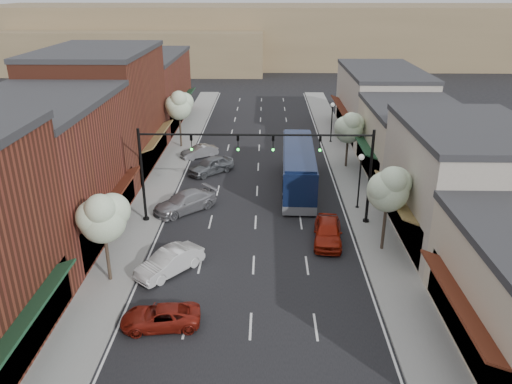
# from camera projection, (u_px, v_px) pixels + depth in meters

# --- Properties ---
(ground) EXTENTS (160.00, 160.00, 0.00)m
(ground) POSITION_uv_depth(u_px,v_px,m) (253.00, 283.00, 28.97)
(ground) COLOR black
(ground) RESTS_ON ground
(sidewalk_left) EXTENTS (2.80, 73.00, 0.15)m
(sidewalk_left) POSITION_uv_depth(u_px,v_px,m) (167.00, 171.00, 46.18)
(sidewalk_left) COLOR gray
(sidewalk_left) RESTS_ON ground
(sidewalk_right) EXTENTS (2.80, 73.00, 0.15)m
(sidewalk_right) POSITION_uv_depth(u_px,v_px,m) (349.00, 172.00, 45.87)
(sidewalk_right) COLOR gray
(sidewalk_right) RESTS_ON ground
(curb_left) EXTENTS (0.25, 73.00, 0.17)m
(curb_left) POSITION_uv_depth(u_px,v_px,m) (183.00, 171.00, 46.16)
(curb_left) COLOR gray
(curb_left) RESTS_ON ground
(curb_right) EXTENTS (0.25, 73.00, 0.17)m
(curb_right) POSITION_uv_depth(u_px,v_px,m) (334.00, 172.00, 45.89)
(curb_right) COLOR gray
(curb_right) RESTS_ON ground
(bldg_left_midnear) EXTENTS (10.14, 14.10, 9.40)m
(bldg_left_midnear) POSITION_uv_depth(u_px,v_px,m) (40.00, 170.00, 32.99)
(bldg_left_midnear) COLOR maroon
(bldg_left_midnear) RESTS_ON ground
(bldg_left_midfar) EXTENTS (10.14, 14.10, 10.90)m
(bldg_left_midfar) POSITION_uv_depth(u_px,v_px,m) (103.00, 110.00, 45.63)
(bldg_left_midfar) COLOR maroon
(bldg_left_midfar) RESTS_ON ground
(bldg_left_far) EXTENTS (10.14, 18.10, 8.40)m
(bldg_left_far) POSITION_uv_depth(u_px,v_px,m) (144.00, 90.00, 60.88)
(bldg_left_far) COLOR maroon
(bldg_left_far) RESTS_ON ground
(bldg_right_midnear) EXTENTS (9.14, 12.10, 7.90)m
(bldg_right_midnear) POSITION_uv_depth(u_px,v_px,m) (463.00, 184.00, 32.75)
(bldg_right_midnear) COLOR #ADA294
(bldg_right_midnear) RESTS_ON ground
(bldg_right_midfar) EXTENTS (9.14, 12.10, 6.40)m
(bldg_right_midfar) POSITION_uv_depth(u_px,v_px,m) (412.00, 142.00, 44.12)
(bldg_right_midfar) COLOR #BCAC95
(bldg_right_midfar) RESTS_ON ground
(bldg_right_far) EXTENTS (9.14, 16.10, 7.40)m
(bldg_right_far) POSITION_uv_depth(u_px,v_px,m) (380.00, 102.00, 56.85)
(bldg_right_far) COLOR #ADA294
(bldg_right_far) RESTS_ON ground
(hill_far) EXTENTS (120.00, 30.00, 12.00)m
(hill_far) POSITION_uv_depth(u_px,v_px,m) (263.00, 34.00, 109.75)
(hill_far) COLOR #7A6647
(hill_far) RESTS_ON ground
(hill_near) EXTENTS (50.00, 20.00, 8.00)m
(hill_near) POSITION_uv_depth(u_px,v_px,m) (138.00, 50.00, 99.92)
(hill_near) COLOR #7A6647
(hill_near) RESTS_ON ground
(signal_mast_right) EXTENTS (8.22, 0.46, 7.00)m
(signal_mast_right) POSITION_uv_depth(u_px,v_px,m) (337.00, 163.00, 34.48)
(signal_mast_right) COLOR black
(signal_mast_right) RESTS_ON ground
(signal_mast_left) EXTENTS (8.22, 0.46, 7.00)m
(signal_mast_left) POSITION_uv_depth(u_px,v_px,m) (175.00, 162.00, 34.69)
(signal_mast_left) COLOR black
(signal_mast_left) RESTS_ON ground
(tree_right_near) EXTENTS (2.85, 2.65, 5.95)m
(tree_right_near) POSITION_uv_depth(u_px,v_px,m) (389.00, 188.00, 30.75)
(tree_right_near) COLOR #47382B
(tree_right_near) RESTS_ON ground
(tree_right_far) EXTENTS (2.85, 2.65, 5.43)m
(tree_right_far) POSITION_uv_depth(u_px,v_px,m) (349.00, 127.00, 45.69)
(tree_right_far) COLOR #47382B
(tree_right_far) RESTS_ON ground
(tree_left_near) EXTENTS (2.85, 2.65, 5.69)m
(tree_left_near) POSITION_uv_depth(u_px,v_px,m) (103.00, 216.00, 27.46)
(tree_left_near) COLOR #47382B
(tree_left_near) RESTS_ON ground
(tree_left_far) EXTENTS (2.85, 2.65, 6.13)m
(tree_left_far) POSITION_uv_depth(u_px,v_px,m) (179.00, 105.00, 51.31)
(tree_left_far) COLOR #47382B
(tree_left_far) RESTS_ON ground
(lamp_post_near) EXTENTS (0.44, 0.44, 4.44)m
(lamp_post_near) POSITION_uv_depth(u_px,v_px,m) (360.00, 173.00, 37.37)
(lamp_post_near) COLOR black
(lamp_post_near) RESTS_ON ground
(lamp_post_far) EXTENTS (0.44, 0.44, 4.44)m
(lamp_post_far) POSITION_uv_depth(u_px,v_px,m) (332.00, 116.00, 53.52)
(lamp_post_far) COLOR black
(lamp_post_far) RESTS_ON ground
(coach_bus) EXTENTS (2.95, 11.86, 3.60)m
(coach_bus) POSITION_uv_depth(u_px,v_px,m) (298.00, 168.00, 41.71)
(coach_bus) COLOR #0E1939
(coach_bus) RESTS_ON ground
(red_hatchback) EXTENTS (2.29, 4.73, 1.56)m
(red_hatchback) POSITION_uv_depth(u_px,v_px,m) (328.00, 232.00, 33.28)
(red_hatchback) COLOR maroon
(red_hatchback) RESTS_ON ground
(parked_car_a) EXTENTS (4.21, 2.32, 1.11)m
(parked_car_a) POSITION_uv_depth(u_px,v_px,m) (160.00, 317.00, 25.08)
(parked_car_a) COLOR maroon
(parked_car_a) RESTS_ON ground
(parked_car_b) EXTENTS (4.01, 4.38, 1.45)m
(parked_car_b) POSITION_uv_depth(u_px,v_px,m) (170.00, 262.00, 29.75)
(parked_car_b) COLOR silver
(parked_car_b) RESTS_ON ground
(parked_car_c) EXTENTS (5.18, 4.97, 1.48)m
(parked_car_c) POSITION_uv_depth(u_px,v_px,m) (185.00, 202.00, 37.91)
(parked_car_c) COLOR #98989D
(parked_car_c) RESTS_ON ground
(parked_car_d) EXTENTS (4.50, 4.45, 1.54)m
(parked_car_d) POSITION_uv_depth(u_px,v_px,m) (211.00, 165.00, 45.54)
(parked_car_d) COLOR slate
(parked_car_d) RESTS_ON ground
(parked_car_e) EXTENTS (3.83, 3.10, 1.23)m
(parked_car_e) POSITION_uv_depth(u_px,v_px,m) (199.00, 152.00, 49.79)
(parked_car_e) COLOR #96969B
(parked_car_e) RESTS_ON ground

